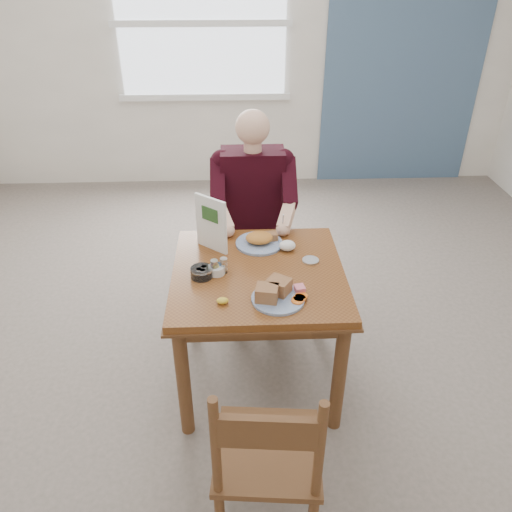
{
  "coord_description": "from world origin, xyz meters",
  "views": [
    {
      "loc": [
        -0.11,
        -2.19,
        2.18
      ],
      "look_at": [
        -0.01,
        0.0,
        0.84
      ],
      "focal_mm": 35.0,
      "sensor_mm": 36.0,
      "label": 1
    }
  ],
  "objects_px": {
    "chair_far": "(253,240)",
    "far_plate": "(260,240)",
    "chair_near": "(268,459)",
    "diner": "(253,202)",
    "near_plate": "(277,293)",
    "table": "(258,288)"
  },
  "relations": [
    {
      "from": "table",
      "to": "far_plate",
      "type": "bearing_deg",
      "value": 85.18
    },
    {
      "from": "table",
      "to": "near_plate",
      "type": "height_order",
      "value": "near_plate"
    },
    {
      "from": "near_plate",
      "to": "far_plate",
      "type": "distance_m",
      "value": 0.53
    },
    {
      "from": "table",
      "to": "far_plate",
      "type": "distance_m",
      "value": 0.31
    },
    {
      "from": "chair_near",
      "to": "far_plate",
      "type": "height_order",
      "value": "chair_near"
    },
    {
      "from": "diner",
      "to": "far_plate",
      "type": "distance_m",
      "value": 0.44
    },
    {
      "from": "chair_far",
      "to": "near_plate",
      "type": "bearing_deg",
      "value": -85.88
    },
    {
      "from": "chair_far",
      "to": "far_plate",
      "type": "distance_m",
      "value": 0.6
    },
    {
      "from": "chair_far",
      "to": "chair_near",
      "type": "relative_size",
      "value": 1.0
    },
    {
      "from": "chair_far",
      "to": "chair_near",
      "type": "distance_m",
      "value": 1.74
    },
    {
      "from": "chair_near",
      "to": "diner",
      "type": "height_order",
      "value": "diner"
    },
    {
      "from": "chair_far",
      "to": "far_plate",
      "type": "bearing_deg",
      "value": -87.5
    },
    {
      "from": "chair_far",
      "to": "chair_near",
      "type": "bearing_deg",
      "value": -90.23
    },
    {
      "from": "chair_far",
      "to": "chair_near",
      "type": "height_order",
      "value": "same"
    },
    {
      "from": "chair_far",
      "to": "far_plate",
      "type": "xyz_separation_m",
      "value": [
        0.02,
        -0.52,
        0.3
      ]
    },
    {
      "from": "chair_near",
      "to": "far_plate",
      "type": "xyz_separation_m",
      "value": [
        0.03,
        1.21,
        0.3
      ]
    },
    {
      "from": "table",
      "to": "diner",
      "type": "xyz_separation_m",
      "value": [
        0.0,
        0.71,
        0.17
      ]
    },
    {
      "from": "table",
      "to": "chair_far",
      "type": "height_order",
      "value": "chair_far"
    },
    {
      "from": "table",
      "to": "chair_near",
      "type": "distance_m",
      "value": 0.96
    },
    {
      "from": "chair_far",
      "to": "far_plate",
      "type": "relative_size",
      "value": 3.06
    },
    {
      "from": "chair_far",
      "to": "near_plate",
      "type": "relative_size",
      "value": 2.89
    },
    {
      "from": "near_plate",
      "to": "far_plate",
      "type": "bearing_deg",
      "value": 95.72
    }
  ]
}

